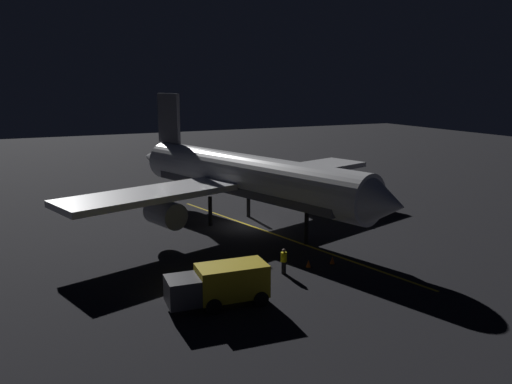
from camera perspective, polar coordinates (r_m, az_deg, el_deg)
ground_plane at (r=46.13m, az=-1.07°, el=-3.91°), size 180.00×180.00×0.20m
apron_guide_stripe at (r=43.18m, az=2.62°, el=-4.90°), size 6.94×29.28×0.01m
airliner at (r=45.54m, az=-1.57°, el=1.64°), size 32.51×32.52×11.55m
baggage_truck at (r=29.93m, az=-3.85°, el=-10.28°), size 5.95×2.60×2.36m
catering_truck at (r=52.09m, az=9.41°, el=-0.65°), size 5.66×5.47×2.52m
ground_crew_worker at (r=34.67m, az=3.11°, el=-7.68°), size 0.40×0.40×1.74m
traffic_cone_near_left at (r=36.98m, az=8.50°, el=-7.57°), size 0.50×0.50×0.55m
traffic_cone_near_right at (r=36.10m, az=5.86°, el=-7.99°), size 0.50×0.50×0.55m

